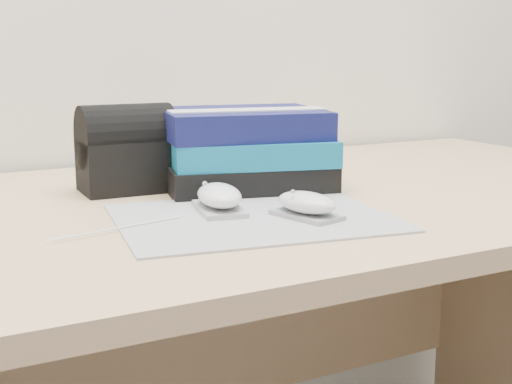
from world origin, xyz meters
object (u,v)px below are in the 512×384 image
mouse_front (307,205)px  book_stack (245,149)px  desk (231,323)px  mouse_rear (219,198)px  pouch (126,149)px

mouse_front → book_stack: size_ratio=0.35×
desk → mouse_front: (0.00, -0.24, 0.26)m
mouse_rear → mouse_front: (0.09, -0.09, -0.00)m
book_stack → desk: bearing=-167.4°
book_stack → pouch: pouch is taller
book_stack → pouch: 0.19m
pouch → mouse_front: bearing=-63.0°
mouse_rear → mouse_front: mouse_rear is taller
mouse_front → pouch: size_ratio=0.72×
book_stack → mouse_front: bearing=-96.8°
mouse_front → pouch: 0.35m
mouse_front → pouch: bearing=117.0°
desk → book_stack: size_ratio=5.16×
book_stack → pouch: bearing=161.8°
desk → mouse_front: mouse_front is taller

